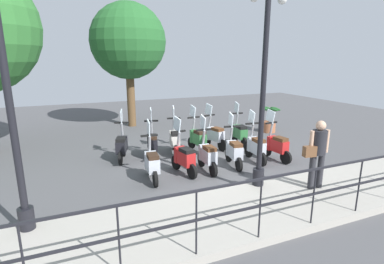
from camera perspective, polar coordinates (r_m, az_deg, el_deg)
The scene contains 20 objects.
ground_plane at distance 9.31m, azimuth 3.33°, elevation -5.36°, with size 28.00×28.00×0.00m, color #4C4C4F.
promenade_walkway at distance 6.83m, azimuth 15.36°, elevation -12.71°, with size 2.20×20.00×0.15m.
fence_railing at distance 5.79m, azimuth 22.32°, elevation -9.38°, with size 0.04×16.03×1.07m.
lamp_post_near at distance 6.84m, azimuth 13.32°, elevation 6.31°, with size 0.26×0.90×4.63m.
lamp_post_far at distance 5.62m, azimuth -31.13°, elevation 2.22°, with size 0.26×0.90×4.46m.
pedestrian_with_bag at distance 7.29m, azimuth 22.82°, elevation -3.10°, with size 0.36×0.66×1.59m.
tree_distant at distance 13.85m, azimuth -12.06°, elevation 16.48°, with size 3.28×3.28×5.42m.
potted_palm at distance 13.08m, azimuth 14.46°, elevation 1.92°, with size 1.06×0.66×1.05m.
scooter_near_0 at distance 9.52m, azimuth 15.80°, elevation -2.41°, with size 1.23×0.44×1.54m.
scooter_near_1 at distance 9.24m, azimuth 12.06°, elevation -2.67°, with size 1.23×0.44×1.54m.
scooter_near_2 at distance 8.72m, azimuth 8.00°, elevation -3.51°, with size 1.23×0.47×1.54m.
scooter_near_3 at distance 8.27m, azimuth 2.93°, elevation -4.36°, with size 1.23×0.44×1.54m.
scooter_near_4 at distance 8.08m, azimuth -1.58°, elevation -4.79°, with size 1.22×0.48×1.54m.
scooter_near_5 at distance 7.72m, azimuth -7.64°, elevation -5.83°, with size 1.23×0.44×1.54m.
scooter_far_0 at distance 10.82m, azimuth 9.05°, elevation -0.09°, with size 1.23×0.44×1.54m.
scooter_far_1 at distance 10.38m, azimuth 4.31°, elevation -0.55°, with size 1.21×0.52×1.54m.
scooter_far_2 at distance 9.97m, azimuth 1.07°, elevation -1.12°, with size 1.23×0.44×1.54m.
scooter_far_3 at distance 9.81m, azimuth -3.30°, elevation -1.39°, with size 1.21×0.52×1.54m.
scooter_far_4 at distance 9.48m, azimuth -7.57°, elevation -2.05°, with size 1.22×0.50×1.54m.
scooter_far_5 at distance 9.38m, azimuth -13.23°, elevation -2.48°, with size 1.20×0.54×1.54m.
Camera 1 is at (-7.87, 3.90, 3.09)m, focal length 28.00 mm.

